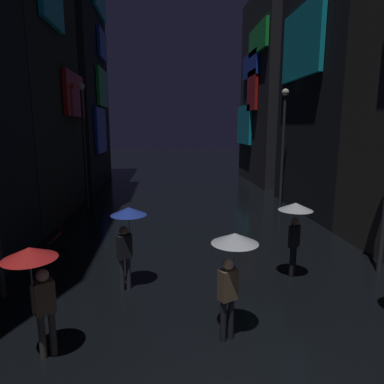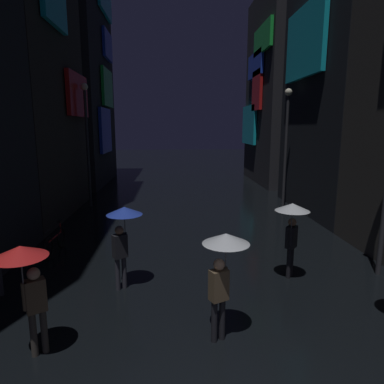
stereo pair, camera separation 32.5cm
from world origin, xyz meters
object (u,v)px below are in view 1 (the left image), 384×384
pedestrian_midstreet_centre_blue (127,225)px  pedestrian_foreground_left_red (35,272)px  streetlamp_left_far (84,132)px  streetlamp_right_far (283,135)px  pedestrian_midstreet_left_clear (233,257)px  bicycle_parked_at_storefront (56,243)px  pedestrian_foreground_right_clear (295,219)px

pedestrian_midstreet_centre_blue → pedestrian_foreground_left_red: 2.97m
streetlamp_left_far → streetlamp_right_far: (10.00, -0.69, -0.14)m
pedestrian_midstreet_centre_blue → pedestrian_midstreet_left_clear: same height
pedestrian_midstreet_left_clear → bicycle_parked_at_storefront: pedestrian_midstreet_left_clear is taller
pedestrian_midstreet_left_clear → streetlamp_right_far: 12.17m
bicycle_parked_at_storefront → pedestrian_foreground_left_red: bearing=-76.0°
pedestrian_midstreet_centre_blue → pedestrian_foreground_right_clear: same height
pedestrian_foreground_right_clear → streetlamp_left_far: 11.97m
pedestrian_foreground_right_clear → streetlamp_right_far: streetlamp_right_far is taller
bicycle_parked_at_storefront → pedestrian_midstreet_centre_blue: bearing=-45.2°
pedestrian_midstreet_centre_blue → bicycle_parked_at_storefront: (-2.60, 2.63, -1.28)m
pedestrian_foreground_right_clear → bicycle_parked_at_storefront: bearing=161.1°
streetlamp_right_far → pedestrian_midstreet_centre_blue: bearing=-128.8°
pedestrian_foreground_right_clear → pedestrian_midstreet_left_clear: same height
pedestrian_midstreet_left_clear → streetlamp_right_far: size_ratio=0.36×
streetlamp_right_far → bicycle_parked_at_storefront: bearing=-147.6°
pedestrian_foreground_right_clear → streetlamp_left_far: size_ratio=0.34×
pedestrian_midstreet_left_clear → pedestrian_foreground_left_red: size_ratio=1.00×
bicycle_parked_at_storefront → pedestrian_midstreet_left_clear: bearing=-45.8°
pedestrian_midstreet_centre_blue → pedestrian_foreground_left_red: same height
streetlamp_right_far → streetlamp_left_far: bearing=176.1°
pedestrian_midstreet_centre_blue → pedestrian_midstreet_left_clear: 3.17m
pedestrian_foreground_right_clear → bicycle_parked_at_storefront: size_ratio=1.16×
pedestrian_foreground_right_clear → pedestrian_midstreet_left_clear: 3.36m
pedestrian_midstreet_left_clear → streetlamp_right_far: (4.81, 11.00, 2.01)m
pedestrian_foreground_left_red → pedestrian_midstreet_left_clear: bearing=6.3°
streetlamp_right_far → pedestrian_foreground_right_clear: bearing=-107.1°
pedestrian_midstreet_centre_blue → bicycle_parked_at_storefront: size_ratio=1.16×
pedestrian_foreground_left_red → streetlamp_left_far: 12.39m
pedestrian_foreground_right_clear → streetlamp_left_far: streetlamp_left_far is taller
pedestrian_midstreet_left_clear → streetlamp_left_far: streetlamp_left_far is taller
bicycle_parked_at_storefront → streetlamp_right_far: 11.83m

